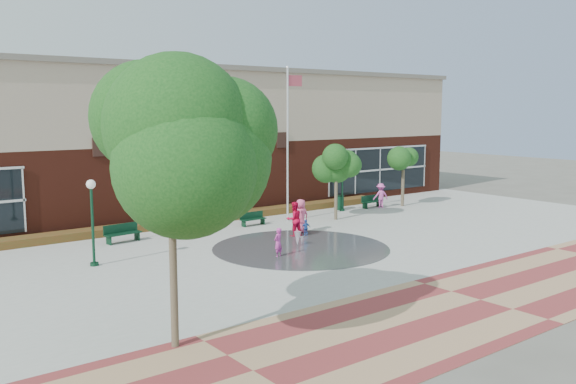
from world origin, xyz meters
TOP-DOWN VIEW (x-y plane):
  - ground at (0.00, 0.00)m, footprint 120.00×120.00m
  - plaza_concrete at (0.00, 4.00)m, footprint 46.00×18.00m
  - paver_band at (0.00, -7.00)m, footprint 46.00×6.00m
  - splash_pad at (0.00, 3.00)m, footprint 8.40×8.40m
  - library_building at (0.00, 17.48)m, footprint 44.40×10.40m
  - flower_bed at (0.00, 11.60)m, footprint 26.00×1.20m
  - flagpole_left at (-3.88, 10.86)m, footprint 1.00×0.29m
  - flagpole_right at (3.84, 9.00)m, footprint 1.12×0.18m
  - lamp_left at (-8.98, 5.71)m, footprint 0.39×0.39m
  - lamp_right at (8.78, 9.72)m, footprint 0.35×0.35m
  - bench_left at (-6.23, 9.32)m, footprint 1.90×0.72m
  - bench_mid at (1.37, 9.06)m, footprint 1.56×0.44m
  - bench_right at (11.30, 9.53)m, footprint 1.69×0.55m
  - trash_can at (8.96, 10.16)m, footprint 0.60×0.60m
  - tree_big_left at (-10.32, -4.35)m, footprint 4.92×4.92m
  - tree_mid at (6.37, 7.63)m, footprint 2.74×2.74m
  - tree_small_right at (13.46, 8.76)m, footprint 2.37×2.37m
  - water_jet_a at (0.15, 3.44)m, footprint 0.35×0.35m
  - water_jet_b at (0.46, 3.50)m, footprint 0.17×0.17m
  - child_splash at (-1.87, 2.27)m, footprint 0.56×0.46m
  - adult_red at (1.43, 5.36)m, footprint 0.95×0.78m
  - adult_pink at (2.21, 5.78)m, footprint 0.99×0.74m
  - child_blue at (1.96, 5.03)m, footprint 0.55×0.31m
  - person_bench at (11.77, 9.18)m, footprint 1.21×0.93m

SIDE VIEW (x-z plane):
  - ground at x=0.00m, z-range 0.00..0.00m
  - flower_bed at x=0.00m, z-range -0.20..0.20m
  - water_jet_a at x=0.15m, z-range -0.34..0.34m
  - water_jet_b at x=0.46m, z-range -0.20..0.20m
  - plaza_concrete at x=0.00m, z-range 0.00..0.01m
  - paver_band at x=0.00m, z-range 0.00..0.01m
  - splash_pad at x=0.00m, z-range 0.00..0.01m
  - bench_mid at x=1.37m, z-range -0.14..0.64m
  - bench_right at x=11.30m, z-range -0.15..0.69m
  - bench_left at x=-6.23m, z-range -0.17..0.77m
  - child_blue at x=1.96m, z-range 0.00..0.88m
  - trash_can at x=8.96m, z-range 0.01..0.99m
  - child_splash at x=-1.87m, z-range 0.00..1.33m
  - person_bench at x=11.77m, z-range 0.00..1.65m
  - adult_red at x=1.43m, z-range 0.00..1.82m
  - adult_pink at x=2.21m, z-range 0.00..1.84m
  - lamp_right at x=8.78m, z-range 0.40..3.72m
  - lamp_left at x=-8.98m, z-range 0.45..4.12m
  - tree_small_right at x=13.46m, z-range 0.93..4.97m
  - tree_mid at x=6.37m, z-range 1.06..5.68m
  - library_building at x=0.00m, z-range 0.04..9.24m
  - flagpole_left at x=-3.88m, z-range 0.49..9.12m
  - flagpole_right at x=3.84m, z-range 0.53..9.56m
  - tree_big_left at x=-10.32m, z-range 1.69..9.55m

